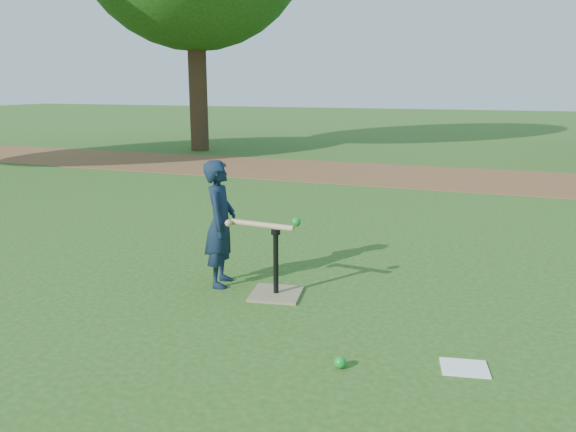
% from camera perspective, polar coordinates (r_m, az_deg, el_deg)
% --- Properties ---
extents(ground, '(80.00, 80.00, 0.00)m').
position_cam_1_polar(ground, '(4.72, -4.72, -9.36)').
color(ground, '#285116').
rests_on(ground, ground).
extents(dirt_strip, '(24.00, 3.00, 0.01)m').
position_cam_1_polar(dirt_strip, '(11.73, 11.13, 4.12)').
color(dirt_strip, brown).
rests_on(dirt_strip, ground).
extents(child, '(0.38, 0.48, 1.16)m').
position_cam_1_polar(child, '(5.12, -6.89, -0.77)').
color(child, '#101F32').
rests_on(child, ground).
extents(wiffle_ball_ground, '(0.08, 0.08, 0.08)m').
position_cam_1_polar(wiffle_ball_ground, '(3.80, 5.32, -14.58)').
color(wiffle_ball_ground, '#0D9424').
rests_on(wiffle_ball_ground, ground).
extents(clipboard, '(0.34, 0.28, 0.01)m').
position_cam_1_polar(clipboard, '(3.97, 17.49, -14.49)').
color(clipboard, white).
rests_on(clipboard, ground).
extents(batting_tee, '(0.49, 0.49, 0.61)m').
position_cam_1_polar(batting_tee, '(4.96, -1.23, -6.83)').
color(batting_tee, '#897D57').
rests_on(batting_tee, ground).
extents(swing_action, '(0.65, 0.21, 0.10)m').
position_cam_1_polar(swing_action, '(4.83, -2.30, -0.83)').
color(swing_action, tan).
rests_on(swing_action, ground).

